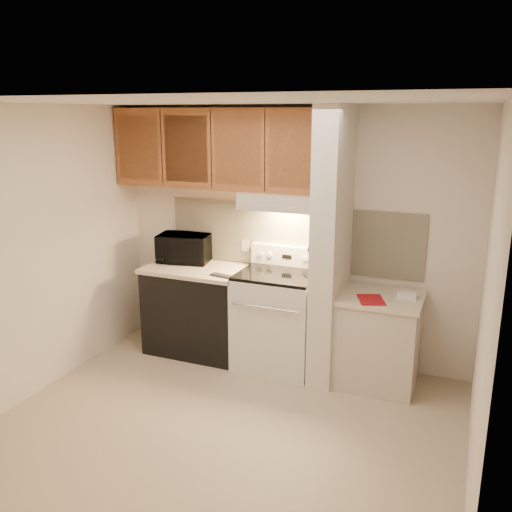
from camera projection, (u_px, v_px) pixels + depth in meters
The scene contains 50 objects.
floor at pixel (228, 424), 4.35m from camera, with size 3.60×3.60×0.00m, color tan.
ceiling at pixel (223, 101), 3.71m from camera, with size 3.60×3.60×0.00m, color white.
wall_back at pixel (290, 235), 5.37m from camera, with size 3.60×0.02×2.50m, color beige.
wall_left at pixel (38, 253), 4.69m from camera, with size 0.02×3.00×2.50m, color beige.
wall_right at pixel (486, 307), 3.37m from camera, with size 0.02×3.00×2.50m, color beige.
backsplash at pixel (290, 237), 5.37m from camera, with size 2.60×0.02×0.63m, color #EFE7C3.
range_body at pixel (278, 321), 5.27m from camera, with size 0.76×0.65×0.92m, color silver.
oven_window at pixel (266, 329), 4.97m from camera, with size 0.50×0.01×0.30m, color black.
oven_handle at pixel (264, 308), 4.88m from camera, with size 0.02×0.02×0.65m, color silver.
cooktop at pixel (278, 274), 5.15m from camera, with size 0.74×0.64×0.03m, color black.
range_backguard at pixel (288, 256), 5.37m from camera, with size 0.76×0.08×0.20m, color silver.
range_display at pixel (287, 257), 5.33m from camera, with size 0.10×0.01×0.04m, color black.
range_knob_left_outer at pixel (260, 254), 5.43m from camera, with size 0.05×0.05×0.02m, color silver.
range_knob_left_inner at pixel (270, 255), 5.40m from camera, with size 0.05×0.05×0.02m, color silver.
range_knob_right_inner at pixel (304, 259), 5.26m from camera, with size 0.05×0.05×0.02m, color silver.
range_knob_right_outer at pixel (314, 260), 5.23m from camera, with size 0.05×0.05×0.02m, color silver.
dishwasher_front at pixel (198, 311), 5.61m from camera, with size 1.00×0.63×0.87m, color black.
left_countertop at pixel (197, 269), 5.49m from camera, with size 1.04×0.67×0.04m, color beige.
spoon_rest at pixel (222, 276), 5.17m from camera, with size 0.23×0.07×0.02m, color black.
teal_jar at pixel (178, 254), 5.80m from camera, with size 0.10×0.10×0.11m, color #285D5B.
outlet at pixel (245, 246), 5.57m from camera, with size 0.08×0.01×0.12m, color beige.
microwave at pixel (184, 248), 5.65m from camera, with size 0.53×0.36×0.29m, color black.
partition_pillar at pixel (332, 247), 4.87m from camera, with size 0.22×0.70×2.50m, color beige.
pillar_trim at pixel (319, 241), 4.90m from camera, with size 0.01×0.70×0.04m, color #9B582D.
knife_strip at pixel (317, 240), 4.85m from camera, with size 0.02×0.42×0.04m, color black.
knife_blade_a at pixel (311, 254), 4.75m from camera, with size 0.01×0.04×0.16m, color silver.
knife_handle_a at pixel (311, 238), 4.72m from camera, with size 0.02×0.02×0.10m, color black.
knife_blade_b at pixel (313, 253), 4.83m from camera, with size 0.01×0.04×0.18m, color silver.
knife_handle_b at pixel (314, 236), 4.78m from camera, with size 0.02×0.02×0.10m, color black.
knife_blade_c at pixel (315, 253), 4.88m from camera, with size 0.01×0.04×0.20m, color silver.
knife_handle_c at pixel (316, 235), 4.84m from camera, with size 0.02×0.02×0.10m, color black.
knife_blade_d at pixel (318, 249), 4.95m from camera, with size 0.01×0.04×0.16m, color silver.
knife_handle_d at pixel (319, 232), 4.92m from camera, with size 0.02×0.02×0.10m, color black.
knife_blade_e at pixel (321, 247), 5.04m from camera, with size 0.01×0.04×0.18m, color silver.
knife_handle_e at pixel (321, 231), 4.99m from camera, with size 0.02×0.02×0.10m, color black.
oven_mitt at pixel (322, 253), 5.10m from camera, with size 0.03×0.10×0.23m, color gray.
right_cab_base at pixel (378, 342), 4.92m from camera, with size 0.70×0.60×0.81m, color beige.
right_countertop at pixel (380, 298), 4.81m from camera, with size 0.74×0.64×0.04m, color beige.
red_folder at pixel (371, 300), 4.69m from camera, with size 0.21×0.29×0.01m, color maroon.
white_box at pixel (406, 296), 4.75m from camera, with size 0.17×0.11×0.04m, color white.
range_hood at pixel (284, 201), 5.08m from camera, with size 0.78×0.44×0.15m, color beige.
hood_lip at pixel (276, 209), 4.90m from camera, with size 0.78×0.04×0.06m, color beige.
upper_cabinets at pixel (219, 149), 5.26m from camera, with size 2.18×0.33×0.77m, color #9B582D.
cab_door_a at pixel (138, 148), 5.41m from camera, with size 0.46×0.01×0.63m, color #9B582D.
cab_gap_a at pixel (162, 148), 5.31m from camera, with size 0.01×0.01×0.73m, color black.
cab_door_b at pixel (186, 149), 5.21m from camera, with size 0.46×0.01×0.63m, color #9B582D.
cab_gap_b at pixel (211, 150), 5.11m from camera, with size 0.01×0.01×0.73m, color black.
cab_door_c at pixel (238, 150), 5.01m from camera, with size 0.46×0.01×0.63m, color #9B582D.
cab_gap_c at pixel (265, 151), 4.91m from camera, with size 0.01×0.01×0.73m, color black.
cab_door_d at pixel (293, 152), 4.81m from camera, with size 0.46×0.01×0.63m, color #9B582D.
Camera 1 is at (1.68, -3.48, 2.42)m, focal length 38.00 mm.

